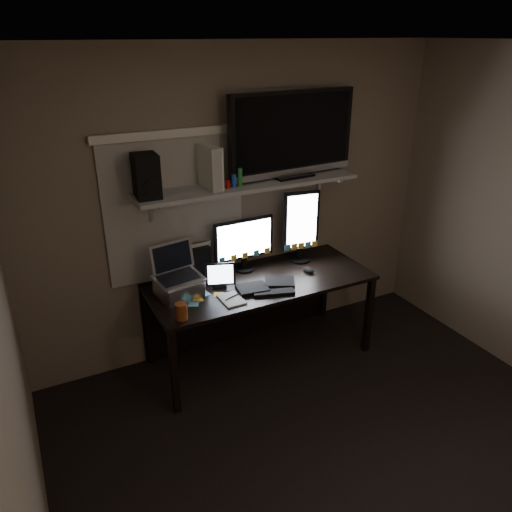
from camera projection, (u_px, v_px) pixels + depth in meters
floor at (364, 475)px, 3.13m from camera, size 3.60×3.60×0.00m
ceiling at (417, 44)px, 2.11m from camera, size 3.60×3.60×0.00m
back_wall at (240, 205)px, 4.09m from camera, size 3.60×0.00×3.60m
left_wall at (11, 408)px, 1.88m from camera, size 0.00×3.60×3.60m
window_blinds at (176, 210)px, 3.83m from camera, size 1.10×0.02×1.10m
desk at (254, 293)px, 4.17m from camera, size 1.80×0.75×0.73m
wall_shelf at (249, 185)px, 3.85m from camera, size 1.80×0.35×0.03m
monitor_landscape at (244, 245)px, 4.07m from camera, size 0.52×0.07×0.46m
monitor_portrait at (301, 226)px, 4.21m from camera, size 0.32×0.10×0.63m
keyboard at (266, 285)px, 3.88m from camera, size 0.52×0.32×0.03m
mouse at (309, 270)px, 4.12m from camera, size 0.09×0.12×0.04m
notepad at (231, 299)px, 3.69m from camera, size 0.16×0.22×0.01m
tablet at (220, 275)px, 3.84m from camera, size 0.25×0.17×0.20m
file_sorter at (195, 262)px, 3.94m from camera, size 0.24×0.12×0.30m
laptop at (178, 273)px, 3.67m from camera, size 0.39×0.34×0.39m
cup at (181, 311)px, 3.43m from camera, size 0.08×0.08×0.12m
sticky_notes at (208, 296)px, 3.75m from camera, size 0.38×0.32×0.00m
tv at (292, 135)px, 3.89m from camera, size 1.12×0.28×0.67m
game_console at (210, 167)px, 3.67m from camera, size 0.11×0.27×0.32m
speaker at (146, 176)px, 3.46m from camera, size 0.18×0.21×0.31m
bottles at (234, 178)px, 3.71m from camera, size 0.23×0.08×0.14m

